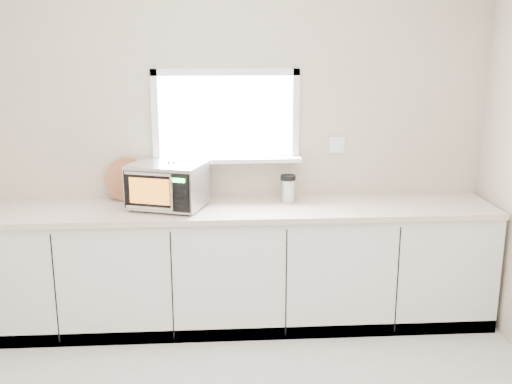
{
  "coord_description": "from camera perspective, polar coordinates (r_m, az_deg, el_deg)",
  "views": [
    {
      "loc": [
        -0.08,
        -2.51,
        2.09
      ],
      "look_at": [
        0.2,
        1.55,
        1.07
      ],
      "focal_mm": 42.0,
      "sensor_mm": 36.0,
      "label": 1
    }
  ],
  "objects": [
    {
      "name": "microwave",
      "position": [
        4.35,
        -8.41,
        0.69
      ],
      "size": [
        0.61,
        0.54,
        0.33
      ],
      "rotation": [
        0.0,
        0.0,
        -0.33
      ],
      "color": "black",
      "rests_on": "countertop"
    },
    {
      "name": "knife_block",
      "position": [
        4.41,
        -8.02,
        0.56
      ],
      "size": [
        0.12,
        0.24,
        0.34
      ],
      "rotation": [
        0.0,
        0.0,
        0.02
      ],
      "color": "#453018",
      "rests_on": "countertop"
    },
    {
      "name": "coffee_grinder",
      "position": [
        4.5,
        3.06,
        0.36
      ],
      "size": [
        0.14,
        0.14,
        0.21
      ],
      "rotation": [
        0.0,
        0.0,
        -0.24
      ],
      "color": "#B8BBC0",
      "rests_on": "countertop"
    },
    {
      "name": "countertop",
      "position": [
        4.37,
        -2.7,
        -1.74
      ],
      "size": [
        3.92,
        0.64,
        0.04
      ],
      "primitive_type": "cube",
      "color": "beige",
      "rests_on": "cabinets"
    },
    {
      "name": "cutting_board",
      "position": [
        4.61,
        -12.19,
        1.18
      ],
      "size": [
        0.33,
        0.08,
        0.33
      ],
      "primitive_type": "cylinder",
      "rotation": [
        1.4,
        0.0,
        0.0
      ],
      "color": "#A56B3F",
      "rests_on": "countertop"
    },
    {
      "name": "cabinets",
      "position": [
        4.52,
        -2.64,
        -7.32
      ],
      "size": [
        3.92,
        0.6,
        0.88
      ],
      "primitive_type": "cube",
      "color": "silver",
      "rests_on": "ground"
    },
    {
      "name": "back_wall",
      "position": [
        4.57,
        -2.84,
        4.92
      ],
      "size": [
        4.0,
        0.17,
        2.7
      ],
      "color": "beige",
      "rests_on": "ground"
    }
  ]
}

